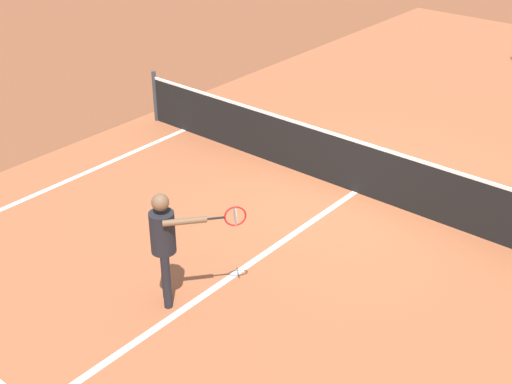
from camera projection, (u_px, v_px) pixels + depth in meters
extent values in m
plane|color=brown|center=(355.00, 192.00, 11.67)|extent=(60.00, 60.00, 0.00)
cube|color=#9E5433|center=(355.00, 192.00, 11.67)|extent=(10.62, 24.40, 0.00)
cube|color=white|center=(231.00, 277.00, 9.51)|extent=(0.10, 6.40, 0.01)
cylinder|color=#33383D|center=(155.00, 96.00, 14.17)|extent=(0.09, 0.09, 1.07)
cube|color=black|center=(357.00, 168.00, 11.45)|extent=(9.84, 0.02, 0.91)
cube|color=white|center=(359.00, 142.00, 11.22)|extent=(9.84, 0.03, 0.05)
cylinder|color=black|center=(165.00, 272.00, 8.94)|extent=(0.11, 0.11, 0.80)
cylinder|color=black|center=(167.00, 282.00, 8.75)|extent=(0.11, 0.11, 0.80)
cylinder|color=black|center=(163.00, 232.00, 8.52)|extent=(0.32, 0.32, 0.56)
sphere|color=brown|center=(160.00, 202.00, 8.31)|extent=(0.22, 0.22, 0.22)
cylinder|color=brown|center=(161.00, 225.00, 8.66)|extent=(0.08, 0.08, 0.54)
cylinder|color=brown|center=(185.00, 221.00, 8.31)|extent=(0.40, 0.47, 0.08)
cylinder|color=black|center=(216.00, 218.00, 8.37)|extent=(0.16, 0.19, 0.03)
torus|color=red|center=(235.00, 216.00, 8.41)|extent=(0.19, 0.23, 0.28)
cylinder|color=silver|center=(235.00, 216.00, 8.41)|extent=(0.20, 0.16, 0.25)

